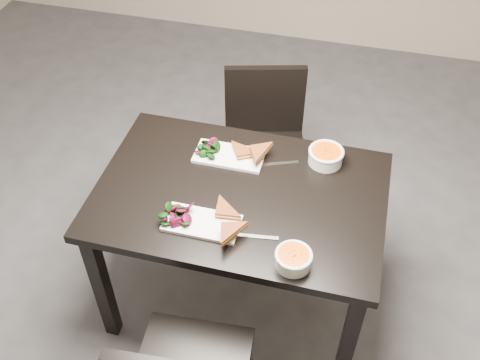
% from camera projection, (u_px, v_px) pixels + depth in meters
% --- Properties ---
extents(ground, '(5.00, 5.00, 0.00)m').
position_uv_depth(ground, '(185.00, 272.00, 2.93)').
color(ground, '#47474C').
rests_on(ground, ground).
extents(table, '(1.20, 0.80, 0.75)m').
position_uv_depth(table, '(240.00, 208.00, 2.37)').
color(table, black).
rests_on(table, ground).
extents(chair_far, '(0.51, 0.51, 0.85)m').
position_uv_depth(chair_far, '(265.00, 138.00, 2.96)').
color(chair_far, black).
rests_on(chair_far, ground).
extents(plate_near, '(0.30, 0.15, 0.01)m').
position_uv_depth(plate_near, '(202.00, 223.00, 2.17)').
color(plate_near, white).
rests_on(plate_near, table).
extents(sandwich_near, '(0.16, 0.13, 0.05)m').
position_uv_depth(sandwich_near, '(219.00, 218.00, 2.15)').
color(sandwich_near, '#994820').
rests_on(sandwich_near, plate_near).
extents(salad_near, '(0.09, 0.08, 0.04)m').
position_uv_depth(salad_near, '(177.00, 214.00, 2.17)').
color(salad_near, black).
rests_on(salad_near, plate_near).
extents(soup_bowl_near, '(0.14, 0.14, 0.06)m').
position_uv_depth(soup_bowl_near, '(293.00, 258.00, 2.02)').
color(soup_bowl_near, white).
rests_on(soup_bowl_near, table).
extents(cutlery_near, '(0.18, 0.04, 0.00)m').
position_uv_depth(cutlery_near, '(255.00, 236.00, 2.13)').
color(cutlery_near, silver).
rests_on(cutlery_near, table).
extents(plate_far, '(0.30, 0.15, 0.02)m').
position_uv_depth(plate_far, '(229.00, 156.00, 2.45)').
color(plate_far, white).
rests_on(plate_far, table).
extents(sandwich_far, '(0.19, 0.17, 0.05)m').
position_uv_depth(sandwich_far, '(243.00, 155.00, 2.41)').
color(sandwich_far, '#994820').
rests_on(sandwich_far, plate_far).
extents(salad_far, '(0.10, 0.09, 0.04)m').
position_uv_depth(salad_far, '(207.00, 147.00, 2.45)').
color(salad_far, black).
rests_on(salad_far, plate_far).
extents(soup_bowl_far, '(0.15, 0.15, 0.07)m').
position_uv_depth(soup_bowl_far, '(326.00, 155.00, 2.41)').
color(soup_bowl_far, white).
rests_on(soup_bowl_far, table).
extents(cutlery_far, '(0.17, 0.08, 0.00)m').
position_uv_depth(cutlery_far, '(278.00, 164.00, 2.43)').
color(cutlery_far, silver).
rests_on(cutlery_far, table).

